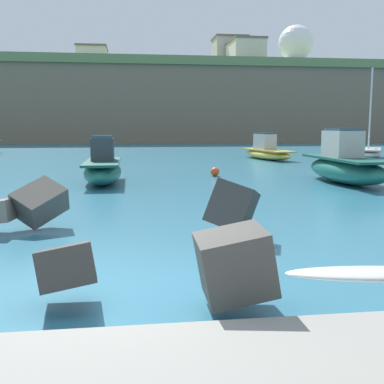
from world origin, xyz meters
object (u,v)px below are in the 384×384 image
(station_building_west, at_px, (229,54))
(station_building_east, at_px, (93,60))
(mooring_buoy_inner, at_px, (215,172))
(boat_near_right, at_px, (103,168))
(boat_near_centre, at_px, (267,151))
(boat_mid_left, at_px, (345,165))
(boat_near_left, at_px, (368,152))
(radar_dome, at_px, (296,50))
(mooring_buoy_outer, at_px, (351,154))
(station_building_central, at_px, (246,53))

(station_building_west, bearing_deg, station_building_east, 163.51)
(mooring_buoy_inner, bearing_deg, station_building_west, 77.16)
(station_building_east, bearing_deg, boat_near_right, -85.84)
(station_building_east, bearing_deg, station_building_west, -16.49)
(mooring_buoy_inner, distance_m, station_building_west, 62.34)
(boat_near_centre, bearing_deg, mooring_buoy_inner, -118.41)
(boat_mid_left, relative_size, station_building_east, 0.71)
(boat_near_right, height_order, mooring_buoy_inner, boat_near_right)
(boat_near_left, bearing_deg, boat_near_centre, -178.61)
(radar_dome, distance_m, station_building_west, 16.49)
(boat_near_left, bearing_deg, radar_dome, 75.68)
(mooring_buoy_outer, bearing_deg, radar_dome, 74.67)
(radar_dome, xyz_separation_m, station_building_west, (-14.57, -7.45, -2.06))
(boat_near_left, distance_m, station_building_west, 50.13)
(boat_near_left, height_order, mooring_buoy_outer, boat_near_left)
(mooring_buoy_outer, height_order, station_building_west, station_building_west)
(boat_near_left, relative_size, station_building_central, 0.88)
(boat_near_left, bearing_deg, mooring_buoy_outer, 116.22)
(radar_dome, bearing_deg, boat_near_right, -115.90)
(boat_near_left, relative_size, mooring_buoy_outer, 15.35)
(boat_near_left, height_order, radar_dome, radar_dome)
(boat_near_centre, height_order, mooring_buoy_outer, boat_near_centre)
(boat_near_left, xyz_separation_m, station_building_central, (0.67, 40.97, 13.39))
(boat_near_centre, bearing_deg, station_building_east, 106.24)
(boat_near_centre, xyz_separation_m, station_building_west, (7.59, 48.26, 14.08))
(boat_near_right, relative_size, station_building_central, 0.67)
(station_building_central, bearing_deg, mooring_buoy_outer, -91.94)
(mooring_buoy_outer, bearing_deg, mooring_buoy_inner, -136.71)
(station_building_west, bearing_deg, mooring_buoy_outer, -90.34)
(boat_near_right, xyz_separation_m, boat_mid_left, (10.31, -1.36, 0.10))
(station_building_west, relative_size, station_building_central, 0.74)
(boat_near_right, bearing_deg, station_building_east, 94.16)
(boat_near_left, xyz_separation_m, mooring_buoy_outer, (-0.67, 1.37, -0.21))
(boat_near_centre, relative_size, boat_mid_left, 1.10)
(mooring_buoy_outer, bearing_deg, station_building_central, 88.06)
(mooring_buoy_inner, height_order, station_building_west, station_building_west)
(boat_near_centre, height_order, mooring_buoy_inner, boat_near_centre)
(boat_mid_left, relative_size, mooring_buoy_inner, 13.33)
(boat_near_left, height_order, station_building_west, station_building_west)
(mooring_buoy_inner, bearing_deg, boat_near_centre, 61.59)
(boat_near_right, height_order, station_building_central, station_building_central)
(boat_near_left, xyz_separation_m, boat_mid_left, (-8.82, -14.44, 0.33))
(boat_near_right, relative_size, boat_mid_left, 0.87)
(boat_near_centre, relative_size, radar_dome, 0.68)
(boat_mid_left, xyz_separation_m, station_building_east, (-15.27, 69.52, 13.36))
(boat_near_centre, relative_size, mooring_buoy_inner, 14.72)
(station_building_west, bearing_deg, boat_near_centre, -98.94)
(boat_near_left, height_order, station_building_east, station_building_east)
(radar_dome, relative_size, station_building_central, 1.25)
(boat_near_left, distance_m, boat_near_right, 23.18)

